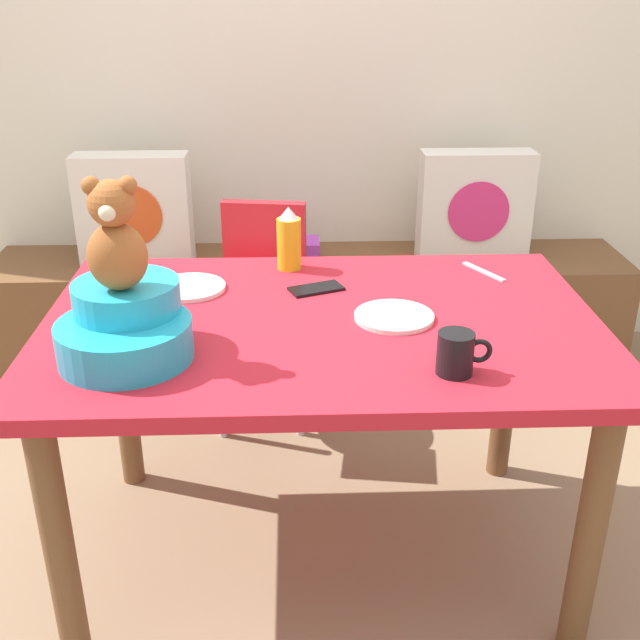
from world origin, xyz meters
TOP-DOWN VIEW (x-y plane):
  - ground_plane at (0.00, 0.00)m, footprint 8.00×8.00m
  - back_wall at (0.00, 1.48)m, footprint 4.40×0.10m
  - window_bench at (0.00, 1.21)m, footprint 2.60×0.44m
  - pillow_floral_left at (-0.69, 1.19)m, footprint 0.44×0.15m
  - pillow_floral_right at (0.66, 1.19)m, footprint 0.44×0.15m
  - book_stack at (-0.06, 1.21)m, footprint 0.20×0.14m
  - dining_table at (0.00, 0.00)m, footprint 1.39×0.92m
  - highchair at (-0.19, 0.77)m, footprint 0.36×0.48m
  - infant_seat_teal at (-0.44, -0.18)m, footprint 0.30×0.33m
  - teddy_bear at (-0.44, -0.18)m, footprint 0.13×0.12m
  - ketchup_bottle at (-0.08, 0.36)m, footprint 0.07×0.07m
  - coffee_mug at (0.28, -0.30)m, footprint 0.12×0.08m
  - dinner_plate_near at (0.18, -0.01)m, footprint 0.20×0.20m
  - dinner_plate_far at (-0.35, 0.20)m, footprint 0.20×0.20m
  - cell_phone at (-0.01, 0.19)m, footprint 0.16×0.12m
  - table_fork at (0.48, 0.30)m, footprint 0.09×0.16m

SIDE VIEW (x-z plane):
  - ground_plane at x=0.00m, z-range 0.00..0.00m
  - window_bench at x=0.00m, z-range 0.00..0.46m
  - book_stack at x=-0.06m, z-range 0.46..0.54m
  - highchair at x=-0.19m, z-range 0.13..0.92m
  - dining_table at x=0.00m, z-range 0.27..1.01m
  - pillow_floral_left at x=-0.69m, z-range 0.46..0.90m
  - pillow_floral_right at x=0.66m, z-range 0.46..0.90m
  - table_fork at x=0.48m, z-range 0.74..0.75m
  - cell_phone at x=-0.01m, z-range 0.74..0.75m
  - dinner_plate_near at x=0.18m, z-range 0.74..0.75m
  - dinner_plate_far at x=-0.35m, z-range 0.74..0.75m
  - coffee_mug at x=0.28m, z-range 0.74..0.84m
  - infant_seat_teal at x=-0.44m, z-range 0.73..0.89m
  - ketchup_bottle at x=-0.08m, z-range 0.73..0.92m
  - teddy_bear at x=-0.44m, z-range 0.89..1.14m
  - back_wall at x=0.00m, z-range 0.00..2.60m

